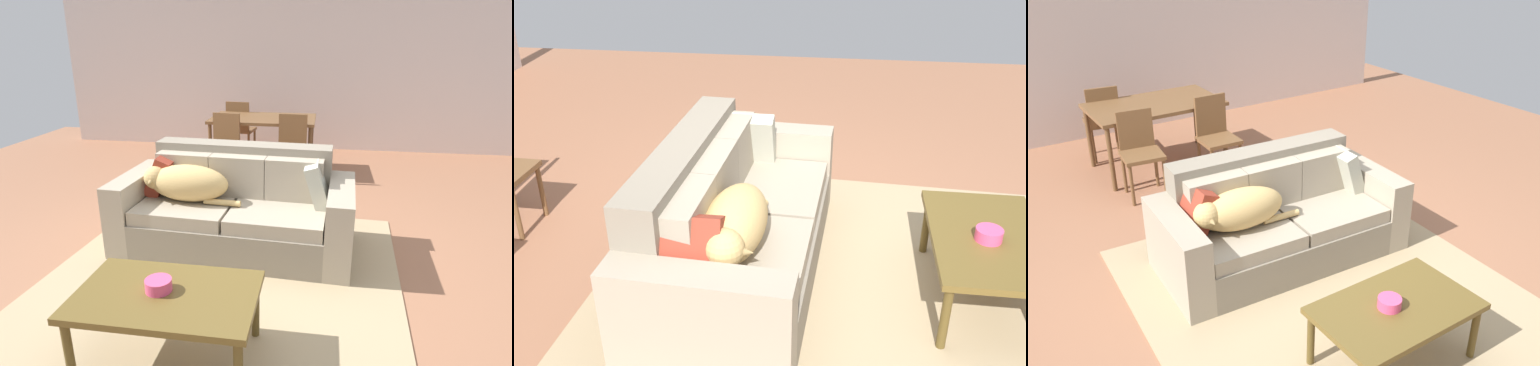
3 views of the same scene
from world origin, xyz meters
TOP-DOWN VIEW (x-y plane):
  - ground_plane at (0.00, 0.00)m, footprint 10.00×10.00m
  - back_partition at (0.00, 4.00)m, footprint 8.00×0.12m
  - area_rug at (-0.26, -0.51)m, footprint 2.89×3.14m
  - couch at (-0.26, 0.20)m, footprint 2.09×1.04m
  - dog_on_left_cushion at (-0.68, 0.10)m, footprint 0.87×0.37m
  - throw_pillow_by_left_arm at (-0.96, 0.29)m, footprint 0.27×0.37m
  - throw_pillow_by_right_arm at (0.46, 0.21)m, footprint 0.24×0.39m
  - coffee_table at (-0.34, -1.30)m, footprint 1.02×0.64m
  - bowl_on_coffee_table at (-0.39, -1.29)m, footprint 0.15×0.15m
  - dining_table at (-0.35, 2.58)m, footprint 1.44×0.87m
  - dining_chair_near_left at (-0.78, 1.97)m, footprint 0.44×0.44m
  - dining_chair_near_right at (0.10, 1.98)m, footprint 0.41×0.41m
  - dining_chair_far_left at (-0.79, 3.11)m, footprint 0.44×0.44m

SIDE VIEW (x-z plane):
  - ground_plane at x=0.00m, z-range 0.00..0.00m
  - area_rug at x=-0.26m, z-range 0.00..0.01m
  - couch at x=-0.26m, z-range -0.10..0.78m
  - coffee_table at x=-0.34m, z-range 0.17..0.62m
  - bowl_on_coffee_table at x=-0.39m, z-range 0.45..0.52m
  - dining_chair_near_right at x=0.10m, z-range 0.05..0.94m
  - dining_chair_far_left at x=-0.79m, z-range 0.05..0.95m
  - dining_chair_near_left at x=-0.78m, z-range 0.06..0.95m
  - dog_on_left_cushion at x=-0.68m, z-range 0.45..0.77m
  - throw_pillow_by_left_arm at x=-0.96m, z-range 0.42..0.80m
  - throw_pillow_by_right_arm at x=0.46m, z-range 0.42..0.82m
  - dining_table at x=-0.35m, z-range 0.31..1.07m
  - back_partition at x=0.00m, z-range 0.00..2.70m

